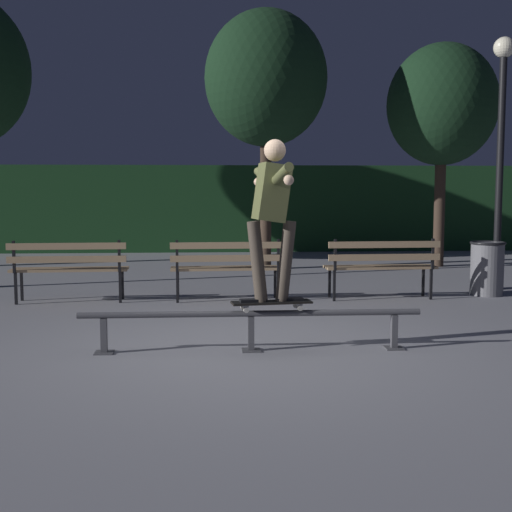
# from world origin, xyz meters

# --- Properties ---
(ground_plane) EXTENTS (90.00, 90.00, 0.00)m
(ground_plane) POSITION_xyz_m (0.00, 0.00, 0.00)
(ground_plane) COLOR gray
(hedge_backdrop) EXTENTS (24.00, 1.20, 2.19)m
(hedge_backdrop) POSITION_xyz_m (0.00, 10.89, 1.09)
(hedge_backdrop) COLOR #193D1E
(hedge_backdrop) RESTS_ON ground
(grind_rail) EXTENTS (3.33, 0.18, 0.40)m
(grind_rail) POSITION_xyz_m (0.00, -0.08, 0.30)
(grind_rail) COLOR #47474C
(grind_rail) RESTS_ON ground
(skateboard) EXTENTS (0.80, 0.30, 0.09)m
(skateboard) POSITION_xyz_m (0.20, -0.08, 0.47)
(skateboard) COLOR black
(skateboard) RESTS_ON grind_rail
(skateboarder) EXTENTS (0.63, 1.40, 1.56)m
(skateboarder) POSITION_xyz_m (0.20, -0.08, 1.41)
(skateboarder) COLOR black
(skateboarder) RESTS_ON skateboard
(park_bench_leftmost) EXTENTS (1.61, 0.47, 0.88)m
(park_bench_leftmost) POSITION_xyz_m (-2.36, 2.86, 0.54)
(park_bench_leftmost) COLOR black
(park_bench_leftmost) RESTS_ON ground
(park_bench_left_center) EXTENTS (1.61, 0.47, 0.88)m
(park_bench_left_center) POSITION_xyz_m (-0.16, 2.86, 0.54)
(park_bench_left_center) COLOR black
(park_bench_left_center) RESTS_ON ground
(park_bench_right_center) EXTENTS (1.61, 0.47, 0.88)m
(park_bench_right_center) POSITION_xyz_m (2.04, 2.86, 0.54)
(park_bench_right_center) COLOR black
(park_bench_right_center) RESTS_ON ground
(tree_behind_benches) EXTENTS (2.37, 2.37, 5.02)m
(tree_behind_benches) POSITION_xyz_m (0.67, 6.64, 3.70)
(tree_behind_benches) COLOR #3D2D23
(tree_behind_benches) RESTS_ON ground
(tree_far_right) EXTENTS (2.21, 2.21, 4.50)m
(tree_far_right) POSITION_xyz_m (4.26, 6.91, 3.26)
(tree_far_right) COLOR #3D2D23
(tree_far_right) RESTS_ON ground
(lamp_post_right) EXTENTS (0.32, 0.32, 3.90)m
(lamp_post_right) POSITION_xyz_m (4.11, 3.74, 2.48)
(lamp_post_right) COLOR black
(lamp_post_right) RESTS_ON ground
(trash_can) EXTENTS (0.52, 0.52, 0.80)m
(trash_can) POSITION_xyz_m (3.71, 3.17, 0.41)
(trash_can) COLOR slate
(trash_can) RESTS_ON ground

